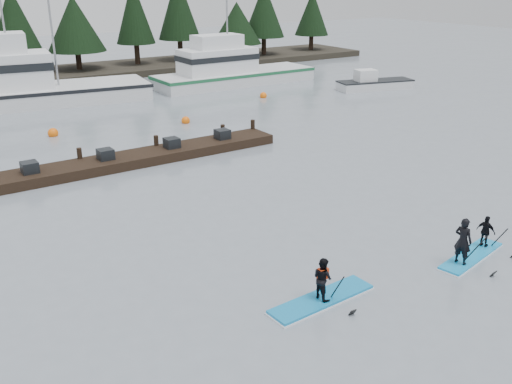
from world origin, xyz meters
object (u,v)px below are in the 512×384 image
fishing_boat_large (19,95)px  floating_dock (145,157)px  paddleboard_duo (472,244)px  fishing_boat_medium (231,78)px  paddleboard_solo (322,288)px

fishing_boat_large → floating_dock: size_ratio=1.21×
fishing_boat_large → paddleboard_duo: (7.18, -32.47, -0.17)m
fishing_boat_large → fishing_boat_medium: 16.74m
paddleboard_duo → fishing_boat_medium: bearing=61.6°
fishing_boat_large → paddleboard_solo: size_ratio=5.07×
paddleboard_duo → floating_dock: bearing=95.8°
fishing_boat_large → paddleboard_solo: bearing=-80.0°
paddleboard_solo → fishing_boat_large: bearing=89.5°
floating_dock → paddleboard_duo: 16.33m
floating_dock → paddleboard_solo: (-0.91, -14.96, 0.19)m
fishing_boat_large → paddleboard_duo: bearing=-70.1°
fishing_boat_medium → paddleboard_duo: fishing_boat_medium is taller
fishing_boat_medium → paddleboard_duo: 32.70m
fishing_boat_large → paddleboard_solo: 31.87m
fishing_boat_medium → paddleboard_solo: (-15.28, -30.64, -0.16)m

